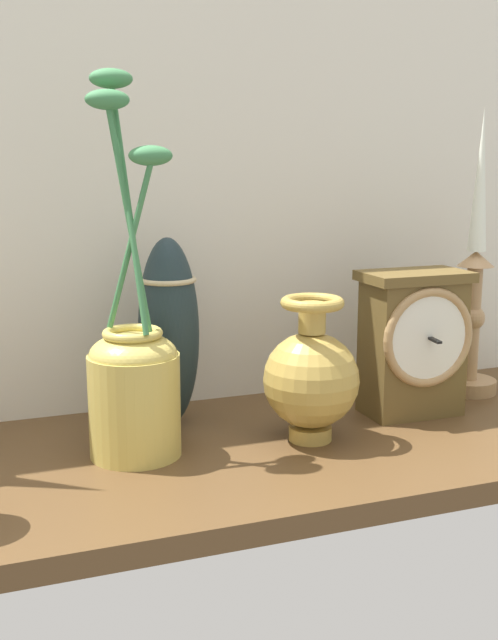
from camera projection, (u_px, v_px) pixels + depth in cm
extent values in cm
cube|color=brown|center=(252.00, 454.00, 87.66)|extent=(100.00, 36.00, 2.40)
cube|color=silver|center=(199.00, 145.00, 97.84)|extent=(120.00, 2.00, 65.00)
cube|color=brown|center=(412.00, 348.00, 96.57)|extent=(11.41, 6.86, 16.44)
cube|color=brown|center=(415.00, 276.00, 94.79)|extent=(12.78, 7.69, 1.20)
torus|color=tan|center=(430.00, 338.00, 92.64)|extent=(12.01, 1.09, 12.01)
cylinder|color=white|center=(431.00, 339.00, 92.55)|extent=(10.05, 0.40, 10.05)
cube|color=black|center=(432.00, 339.00, 92.28)|extent=(1.04, 3.87, 0.30)
cylinder|color=tan|center=(469.00, 385.00, 106.67)|extent=(7.18, 7.18, 1.80)
cylinder|color=tan|center=(472.00, 323.00, 104.95)|extent=(2.04, 2.04, 15.26)
sphere|color=tan|center=(472.00, 318.00, 104.80)|extent=(3.27, 3.27, 3.27)
cone|color=tan|center=(476.00, 259.00, 103.21)|extent=(4.78, 4.78, 2.00)
cone|color=white|center=(480.00, 180.00, 101.19)|extent=(2.38, 2.38, 18.09)
cylinder|color=#B99844|center=(310.00, 433.00, 88.63)|extent=(4.80, 4.80, 1.60)
sphere|color=#B99844|center=(311.00, 380.00, 87.39)|extent=(10.66, 10.66, 10.66)
cylinder|color=#B99844|center=(312.00, 318.00, 85.98)|extent=(2.99, 2.99, 3.33)
torus|color=#B99844|center=(312.00, 303.00, 85.65)|extent=(6.96, 6.96, 1.25)
cylinder|color=#CDB755|center=(135.00, 405.00, 83.25)|extent=(9.65, 9.65, 10.93)
ellipsoid|color=#CDB755|center=(133.00, 355.00, 82.14)|extent=(9.16, 9.16, 4.58)
torus|color=#CDB755|center=(133.00, 333.00, 81.68)|extent=(6.26, 6.26, 0.95)
cylinder|color=#3E7F4C|center=(129.00, 220.00, 79.33)|extent=(3.87, 2.01, 23.14)
ellipsoid|color=#3E7F4C|center=(107.00, 99.00, 77.07)|extent=(4.40, 2.80, 2.00)
cylinder|color=#3E7F4C|center=(129.00, 209.00, 79.11)|extent=(2.09, 6.63, 24.89)
ellipsoid|color=#3E7F4C|center=(111.00, 78.00, 79.06)|extent=(4.40, 2.80, 2.00)
cylinder|color=#3E7F4C|center=(130.00, 246.00, 79.87)|extent=(4.61, 4.21, 17.36)
ellipsoid|color=#3E7F4C|center=(152.00, 156.00, 77.11)|extent=(4.40, 2.80, 2.00)
ellipsoid|color=#1F3034|center=(169.00, 332.00, 92.01)|extent=(7.06, 7.06, 22.12)
torus|color=#CCB78C|center=(168.00, 280.00, 90.76)|extent=(6.60, 6.60, 0.60)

